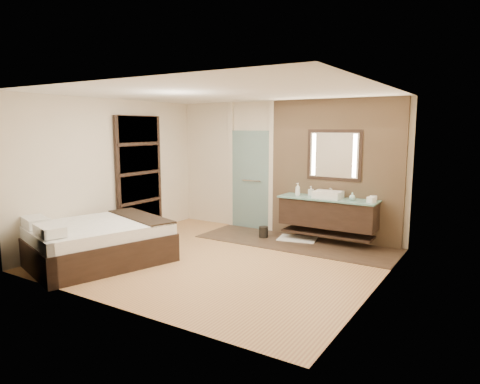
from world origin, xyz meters
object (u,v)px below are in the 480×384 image
Objects in this scene: mirror_unit at (334,155)px; waste_bin at (264,232)px; vanity at (328,213)px; bed at (97,242)px.

waste_bin is (-1.20, -0.55, -1.54)m from mirror_unit.
vanity is at bearing 14.44° from waste_bin.
waste_bin is at bearing 78.19° from bed.
bed is at bearing -131.82° from vanity.
bed is at bearing -119.30° from waste_bin.
bed is 10.80× the size of waste_bin.
waste_bin is (-1.20, -0.31, -0.47)m from vanity.
vanity is 0.75× the size of bed.
mirror_unit is 2.02m from waste_bin.
vanity is at bearing -90.00° from mirror_unit.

